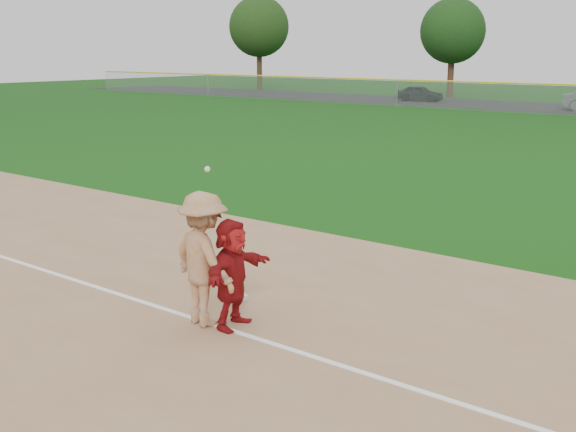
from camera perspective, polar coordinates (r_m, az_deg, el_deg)
The scene contains 8 objects.
ground at distance 12.20m, azimuth -4.42°, elevation -7.21°, with size 160.00×160.00×0.00m, color #11440D.
foul_line at distance 11.66m, azimuth -7.12°, elevation -8.13°, with size 60.00×0.10×0.01m, color white.
first_base at distance 12.52m, azimuth -4.36°, elevation -6.36°, with size 0.39×0.39×0.09m, color silver.
base_runner at distance 11.07m, azimuth -4.43°, elevation -4.54°, with size 1.59×0.51×1.72m, color maroon.
car_left at distance 61.98m, azimuth 10.37°, elevation 9.53°, with size 1.55×3.86×1.31m, color black.
first_base_play at distance 11.17m, azimuth -6.68°, elevation -3.39°, with size 1.49×1.03×2.45m.
tree_0 at distance 79.59m, azimuth -2.30°, elevation 14.72°, with size 6.40×6.40×9.81m.
tree_1 at distance 68.24m, azimuth 12.89°, elevation 14.06°, with size 5.80×5.80×8.75m.
Camera 1 is at (7.82, -8.36, 4.21)m, focal length 45.00 mm.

